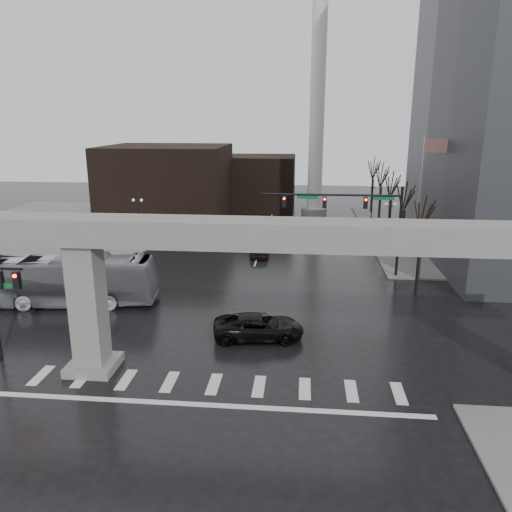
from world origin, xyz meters
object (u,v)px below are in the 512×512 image
(signal_mast_arm, at_px, (356,211))
(pickup_truck, at_px, (259,327))
(city_bus, at_px, (65,280))
(far_car, at_px, (260,248))

(signal_mast_arm, bearing_deg, pickup_truck, -117.22)
(city_bus, bearing_deg, signal_mast_arm, -74.34)
(city_bus, bearing_deg, far_car, -48.36)
(pickup_truck, relative_size, city_bus, 0.42)
(pickup_truck, distance_m, far_car, 19.88)
(signal_mast_arm, xyz_separation_m, pickup_truck, (-7.15, -13.91, -5.03))
(signal_mast_arm, height_order, pickup_truck, signal_mast_arm)
(pickup_truck, xyz_separation_m, city_bus, (-15.03, 4.72, 1.09))
(signal_mast_arm, bearing_deg, far_car, 146.22)
(signal_mast_arm, distance_m, far_car, 11.75)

